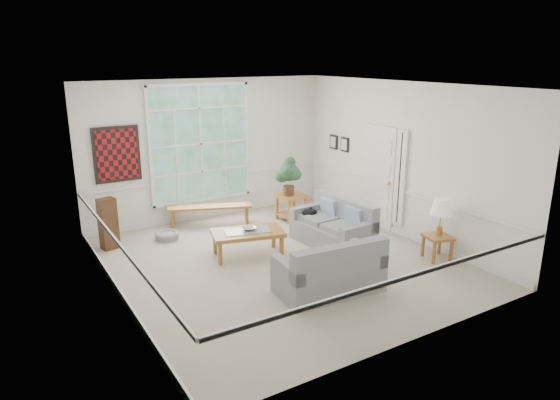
# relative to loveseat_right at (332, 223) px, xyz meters

# --- Properties ---
(floor) EXTENTS (5.50, 6.00, 0.01)m
(floor) POSITION_rel_loveseat_right_xyz_m (-1.23, -0.17, -0.44)
(floor) COLOR #AB9F8F
(floor) RESTS_ON ground
(ceiling) EXTENTS (5.50, 6.00, 0.02)m
(ceiling) POSITION_rel_loveseat_right_xyz_m (-1.23, -0.17, 2.57)
(ceiling) COLOR white
(ceiling) RESTS_ON ground
(wall_back) EXTENTS (5.50, 0.02, 3.00)m
(wall_back) POSITION_rel_loveseat_right_xyz_m (-1.23, 2.83, 1.07)
(wall_back) COLOR white
(wall_back) RESTS_ON ground
(wall_front) EXTENTS (5.50, 0.02, 3.00)m
(wall_front) POSITION_rel_loveseat_right_xyz_m (-1.23, -3.17, 1.07)
(wall_front) COLOR white
(wall_front) RESTS_ON ground
(wall_left) EXTENTS (0.02, 6.00, 3.00)m
(wall_left) POSITION_rel_loveseat_right_xyz_m (-3.98, -0.17, 1.07)
(wall_left) COLOR white
(wall_left) RESTS_ON ground
(wall_right) EXTENTS (0.02, 6.00, 3.00)m
(wall_right) POSITION_rel_loveseat_right_xyz_m (1.52, -0.17, 1.07)
(wall_right) COLOR white
(wall_right) RESTS_ON ground
(window_back) EXTENTS (2.30, 0.08, 2.40)m
(window_back) POSITION_rel_loveseat_right_xyz_m (-1.43, 2.79, 1.22)
(window_back) COLOR white
(window_back) RESTS_ON wall_back
(entry_door) EXTENTS (0.08, 0.90, 2.10)m
(entry_door) POSITION_rel_loveseat_right_xyz_m (1.48, 0.43, 0.62)
(entry_door) COLOR white
(entry_door) RESTS_ON floor
(door_sidelight) EXTENTS (0.08, 0.26, 1.90)m
(door_sidelight) POSITION_rel_loveseat_right_xyz_m (1.48, -0.20, 0.72)
(door_sidelight) COLOR white
(door_sidelight) RESTS_ON wall_right
(wall_art) EXTENTS (0.90, 0.06, 1.10)m
(wall_art) POSITION_rel_loveseat_right_xyz_m (-3.18, 2.78, 1.17)
(wall_art) COLOR #580D10
(wall_art) RESTS_ON wall_back
(wall_frame_near) EXTENTS (0.04, 0.26, 0.32)m
(wall_frame_near) POSITION_rel_loveseat_right_xyz_m (1.48, 1.58, 1.12)
(wall_frame_near) COLOR black
(wall_frame_near) RESTS_ON wall_right
(wall_frame_far) EXTENTS (0.04, 0.26, 0.32)m
(wall_frame_far) POSITION_rel_loveseat_right_xyz_m (1.48, 1.98, 1.12)
(wall_frame_far) COLOR black
(wall_frame_far) RESTS_ON wall_right
(loveseat_right) EXTENTS (0.94, 1.66, 0.87)m
(loveseat_right) POSITION_rel_loveseat_right_xyz_m (0.00, 0.00, 0.00)
(loveseat_right) COLOR gray
(loveseat_right) RESTS_ON floor
(loveseat_front) EXTENTS (1.64, 0.94, 0.85)m
(loveseat_front) POSITION_rel_loveseat_right_xyz_m (-1.20, -1.52, -0.01)
(loveseat_front) COLOR gray
(loveseat_front) RESTS_ON floor
(coffee_table) EXTENTS (1.39, 0.98, 0.47)m
(coffee_table) POSITION_rel_loveseat_right_xyz_m (-1.60, 0.35, -0.20)
(coffee_table) COLOR #976026
(coffee_table) RESTS_ON floor
(pewter_bowl) EXTENTS (0.37, 0.37, 0.08)m
(pewter_bowl) POSITION_rel_loveseat_right_xyz_m (-1.56, 0.37, 0.07)
(pewter_bowl) COLOR #9B9BA0
(pewter_bowl) RESTS_ON coffee_table
(window_bench) EXTENTS (1.75, 0.97, 0.41)m
(window_bench) POSITION_rel_loveseat_right_xyz_m (-1.49, 2.30, -0.23)
(window_bench) COLOR #976026
(window_bench) RESTS_ON floor
(end_table) EXTENTS (0.60, 0.60, 0.57)m
(end_table) POSITION_rel_loveseat_right_xyz_m (0.16, 1.68, -0.15)
(end_table) COLOR #976026
(end_table) RESTS_ON floor
(houseplant) EXTENTS (0.51, 0.51, 0.83)m
(houseplant) POSITION_rel_loveseat_right_xyz_m (0.08, 1.67, 0.55)
(houseplant) COLOR #264A2C
(houseplant) RESTS_ON end_table
(side_table) EXTENTS (0.52, 0.52, 0.44)m
(side_table) POSITION_rel_loveseat_right_xyz_m (1.17, -1.50, -0.22)
(side_table) COLOR #976026
(side_table) RESTS_ON floor
(table_lamp) EXTENTS (0.38, 0.38, 0.65)m
(table_lamp) POSITION_rel_loveseat_right_xyz_m (1.22, -1.47, 0.33)
(table_lamp) COLOR white
(table_lamp) RESTS_ON side_table
(pet_bed) EXTENTS (0.49, 0.49, 0.14)m
(pet_bed) POSITION_rel_loveseat_right_xyz_m (-2.56, 1.93, -0.37)
(pet_bed) COLOR gray
(pet_bed) RESTS_ON floor
(floor_speaker) EXTENTS (0.35, 0.30, 0.96)m
(floor_speaker) POSITION_rel_loveseat_right_xyz_m (-3.63, 2.01, 0.05)
(floor_speaker) COLOR #3F2616
(floor_speaker) RESTS_ON floor
(cat) EXTENTS (0.39, 0.33, 0.16)m
(cat) POSITION_rel_loveseat_right_xyz_m (-0.13, 0.56, 0.09)
(cat) COLOR black
(cat) RESTS_ON loveseat_right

